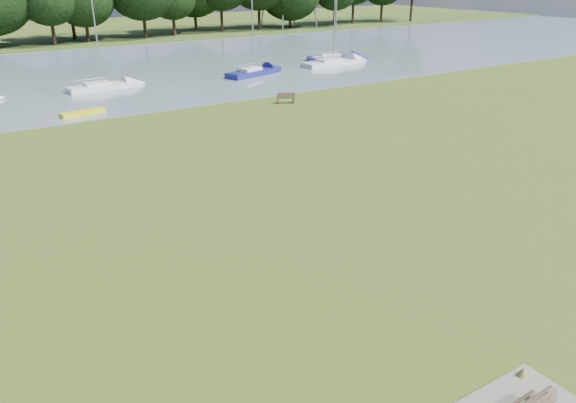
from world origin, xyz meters
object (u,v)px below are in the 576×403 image
riverbank_bench (286,98)px  sailboat_0 (102,85)px  sailboat_3 (253,70)px  sailboat_6 (333,61)px  kayak (83,113)px  sailboat_5 (334,57)px

riverbank_bench → sailboat_0: bearing=154.3°
sailboat_0 → sailboat_3: sailboat_3 is taller
sailboat_6 → riverbank_bench: bearing=-140.8°
kayak → sailboat_3: (19.13, 7.53, 0.34)m
riverbank_bench → sailboat_0: 17.66m
sailboat_5 → sailboat_6: size_ratio=0.91×
riverbank_bench → sailboat_3: bearing=97.2°
riverbank_bench → sailboat_3: (3.98, 12.49, 0.09)m
riverbank_bench → sailboat_0: size_ratio=0.20×
kayak → sailboat_5: size_ratio=0.42×
kayak → sailboat_3: bearing=10.8°
sailboat_0 → sailboat_6: (26.04, -0.39, 0.00)m
sailboat_6 → sailboat_0: bearing=176.5°
riverbank_bench → sailboat_6: size_ratio=0.18×
sailboat_3 → sailboat_5: sailboat_3 is taller
sailboat_6 → sailboat_3: bearing=-178.6°
sailboat_3 → sailboat_6: 10.87m
sailboat_0 → sailboat_5: (28.22, 2.20, -0.00)m
sailboat_3 → sailboat_6: size_ratio=1.01×
riverbank_bench → sailboat_0: sailboat_0 is taller
riverbank_bench → sailboat_6: bearing=66.7°
sailboat_0 → sailboat_5: bearing=-0.3°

